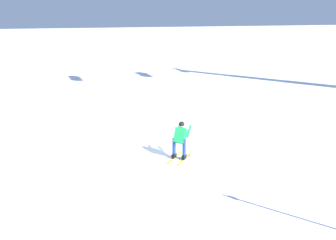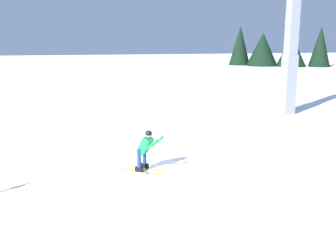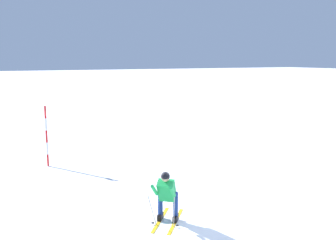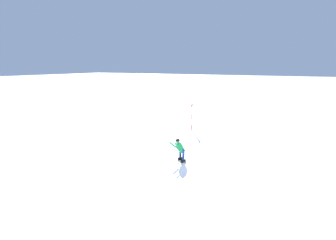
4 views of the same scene
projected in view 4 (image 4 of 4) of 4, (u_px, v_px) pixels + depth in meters
name	position (u px, v px, depth m)	size (l,w,h in m)	color
ground_plane	(196.00, 170.00, 12.79)	(260.00, 260.00, 0.00)	white
skier_carving_main	(180.00, 148.00, 13.71)	(1.44, 1.56, 1.53)	yellow
trail_marker_pole	(192.00, 116.00, 20.29)	(0.07, 0.28, 2.42)	red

